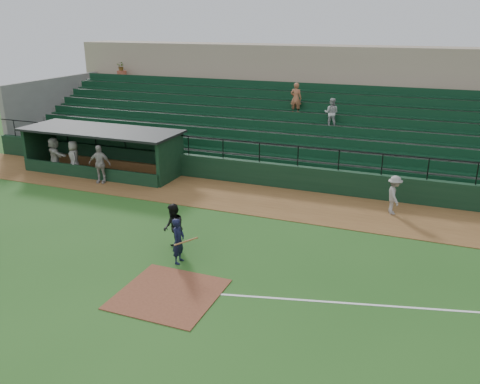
% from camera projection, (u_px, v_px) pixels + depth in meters
% --- Properties ---
extents(ground, '(90.00, 90.00, 0.00)m').
position_uv_depth(ground, '(184.00, 279.00, 16.11)').
color(ground, '#224F19').
rests_on(ground, ground).
extents(warning_track, '(40.00, 4.00, 0.03)m').
position_uv_depth(warning_track, '(263.00, 200.00, 23.13)').
color(warning_track, brown).
rests_on(warning_track, ground).
extents(home_plate_dirt, '(3.00, 3.00, 0.03)m').
position_uv_depth(home_plate_dirt, '(169.00, 294.00, 15.23)').
color(home_plate_dirt, brown).
rests_on(home_plate_dirt, ground).
extents(foul_line, '(17.49, 4.44, 0.01)m').
position_uv_depth(foul_line, '(447.00, 310.00, 14.39)').
color(foul_line, white).
rests_on(foul_line, ground).
extents(stadium_structure, '(38.00, 13.08, 6.40)m').
position_uv_depth(stadium_structure, '(310.00, 120.00, 29.81)').
color(stadium_structure, black).
rests_on(stadium_structure, ground).
extents(dugout, '(8.90, 3.20, 2.42)m').
position_uv_depth(dugout, '(107.00, 147.00, 27.45)').
color(dugout, black).
rests_on(dugout, ground).
extents(batter_at_plate, '(1.01, 0.68, 1.63)m').
position_uv_depth(batter_at_plate, '(178.00, 241.00, 16.99)').
color(batter_at_plate, black).
rests_on(batter_at_plate, ground).
extents(umpire, '(1.08, 1.11, 1.80)m').
position_uv_depth(umpire, '(173.00, 228.00, 17.81)').
color(umpire, black).
rests_on(umpire, ground).
extents(runner, '(0.94, 1.24, 1.70)m').
position_uv_depth(runner, '(394.00, 195.00, 21.26)').
color(runner, gray).
rests_on(runner, warning_track).
extents(dugout_player_a, '(1.24, 0.74, 1.98)m').
position_uv_depth(dugout_player_a, '(100.00, 164.00, 25.32)').
color(dugout_player_a, '#A9A39E').
rests_on(dugout_player_a, warning_track).
extents(dugout_player_b, '(1.06, 1.07, 1.87)m').
position_uv_depth(dugout_player_b, '(74.00, 158.00, 26.69)').
color(dugout_player_b, gray).
rests_on(dugout_player_b, warning_track).
extents(dugout_player_c, '(1.90, 1.33, 1.98)m').
position_uv_depth(dugout_player_c, '(55.00, 155.00, 27.00)').
color(dugout_player_c, '#A7A29C').
rests_on(dugout_player_c, warning_track).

